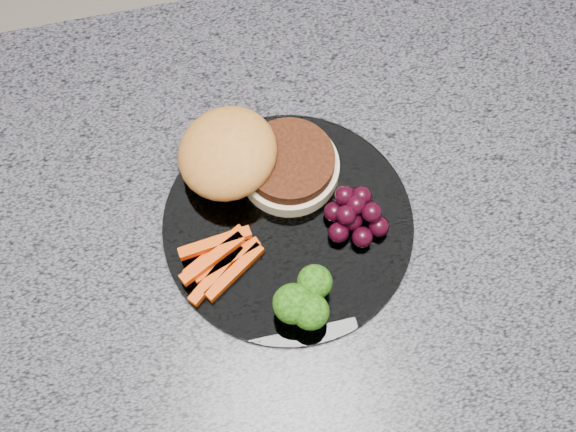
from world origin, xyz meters
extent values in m
plane|color=#A89D8D|center=(0.00, 0.00, 0.00)|extent=(4.00, 4.00, 0.00)
cube|color=brown|center=(0.00, 0.00, 0.43)|extent=(1.20, 0.60, 0.86)
cube|color=#555560|center=(0.00, 0.00, 0.88)|extent=(1.20, 0.60, 0.04)
cylinder|color=white|center=(0.03, -0.01, 0.90)|extent=(0.26, 0.26, 0.01)
cylinder|color=beige|center=(0.04, 0.05, 0.92)|extent=(0.11, 0.11, 0.02)
cylinder|color=#471E0D|center=(0.04, 0.05, 0.93)|extent=(0.10, 0.10, 0.02)
ellipsoid|color=#BE6A2F|center=(-0.02, 0.06, 0.93)|extent=(0.11, 0.11, 0.06)
cube|color=#D13D03|center=(-0.05, -0.03, 0.91)|extent=(0.07, 0.05, 0.01)
cube|color=#D13D03|center=(-0.04, -0.04, 0.91)|extent=(0.07, 0.04, 0.01)
cube|color=#D13D03|center=(-0.05, -0.05, 0.91)|extent=(0.06, 0.06, 0.01)
cube|color=#D13D03|center=(-0.05, -0.02, 0.92)|extent=(0.08, 0.02, 0.01)
cube|color=#D13D03|center=(-0.06, -0.04, 0.92)|extent=(0.07, 0.04, 0.01)
cube|color=#D13D03|center=(-0.04, -0.05, 0.91)|extent=(0.07, 0.05, 0.01)
cylinder|color=#5D9335|center=(0.01, -0.10, 0.91)|extent=(0.01, 0.01, 0.02)
ellipsoid|color=#133707|center=(0.01, -0.10, 0.94)|extent=(0.04, 0.04, 0.04)
cylinder|color=#5D9335|center=(0.04, -0.09, 0.91)|extent=(0.01, 0.01, 0.02)
ellipsoid|color=#133707|center=(0.04, -0.09, 0.93)|extent=(0.03, 0.03, 0.03)
cylinder|color=#5D9335|center=(0.03, -0.12, 0.91)|extent=(0.01, 0.01, 0.02)
ellipsoid|color=#133707|center=(0.03, -0.12, 0.93)|extent=(0.04, 0.04, 0.03)
sphere|color=black|center=(0.09, -0.03, 0.92)|extent=(0.02, 0.02, 0.02)
sphere|color=black|center=(0.11, -0.02, 0.92)|extent=(0.02, 0.02, 0.02)
sphere|color=black|center=(0.10, 0.00, 0.92)|extent=(0.02, 0.02, 0.02)
sphere|color=black|center=(0.08, -0.01, 0.92)|extent=(0.02, 0.02, 0.02)
sphere|color=black|center=(0.07, -0.04, 0.92)|extent=(0.02, 0.02, 0.02)
sphere|color=black|center=(0.10, -0.05, 0.92)|extent=(0.02, 0.02, 0.02)
sphere|color=black|center=(0.12, -0.04, 0.92)|extent=(0.02, 0.02, 0.02)
sphere|color=black|center=(0.10, -0.02, 0.93)|extent=(0.02, 0.02, 0.02)
sphere|color=black|center=(0.08, -0.02, 0.93)|extent=(0.02, 0.02, 0.02)
sphere|color=black|center=(0.11, -0.03, 0.93)|extent=(0.02, 0.02, 0.02)
sphere|color=black|center=(0.09, 0.00, 0.93)|extent=(0.02, 0.02, 0.02)
sphere|color=black|center=(0.10, -0.01, 0.93)|extent=(0.02, 0.02, 0.02)
camera|label=1|loc=(-0.04, -0.32, 1.67)|focal=50.00mm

